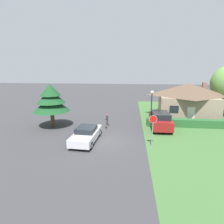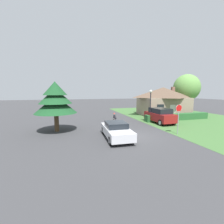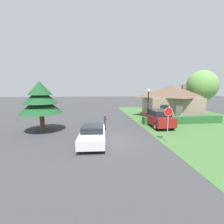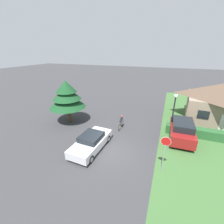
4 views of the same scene
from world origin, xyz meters
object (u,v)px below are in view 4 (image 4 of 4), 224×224
object	(u,v)px
parked_suv_right	(182,130)
stop_sign	(165,148)
cottage_house	(223,102)
cyclist	(121,123)
conifer_tall_near	(67,96)
street_lamp	(174,107)
sedan_left_lane	(91,142)

from	to	relation	value
parked_suv_right	stop_sign	world-z (taller)	stop_sign
cottage_house	cyclist	size ratio (longest dim) A/B	4.80
stop_sign	cottage_house	bearing A→B (deg)	-118.23
parked_suv_right	conifer_tall_near	size ratio (longest dim) A/B	0.90
cyclist	parked_suv_right	bearing A→B (deg)	-89.85
stop_sign	street_lamp	bearing A→B (deg)	-94.23
cyclist	stop_sign	world-z (taller)	stop_sign
parked_suv_right	street_lamp	size ratio (longest dim) A/B	1.04
parked_suv_right	stop_sign	bearing A→B (deg)	162.92
sedan_left_lane	stop_sign	bearing A→B (deg)	-92.00
cyclist	conifer_tall_near	distance (m)	6.81
parked_suv_right	cottage_house	bearing A→B (deg)	-38.55
cyclist	parked_suv_right	world-z (taller)	parked_suv_right
stop_sign	conifer_tall_near	bearing A→B (deg)	-21.63
cyclist	stop_sign	bearing A→B (deg)	-137.29
parked_suv_right	stop_sign	xyz separation A→B (m)	(-1.42, -4.98, 0.98)
parked_suv_right	street_lamp	bearing A→B (deg)	50.76
sedan_left_lane	cyclist	world-z (taller)	cyclist
parked_suv_right	conifer_tall_near	xyz separation A→B (m)	(-12.36, -0.59, 2.21)
sedan_left_lane	street_lamp	bearing A→B (deg)	-47.54
street_lamp	cottage_house	bearing A→B (deg)	43.09
cottage_house	parked_suv_right	xyz separation A→B (m)	(-4.43, -5.80, -1.48)
cottage_house	parked_suv_right	world-z (taller)	cottage_house
cottage_house	parked_suv_right	size ratio (longest dim) A/B	1.89
street_lamp	conifer_tall_near	distance (m)	11.48
stop_sign	street_lamp	distance (m)	5.84
sedan_left_lane	conifer_tall_near	distance (m)	6.84
conifer_tall_near	sedan_left_lane	bearing A→B (deg)	-37.52
sedan_left_lane	parked_suv_right	xyz separation A→B (m)	(7.31, 4.47, 0.27)
sedan_left_lane	parked_suv_right	world-z (taller)	parked_suv_right
sedan_left_lane	street_lamp	distance (m)	8.52
cyclist	street_lamp	distance (m)	5.58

